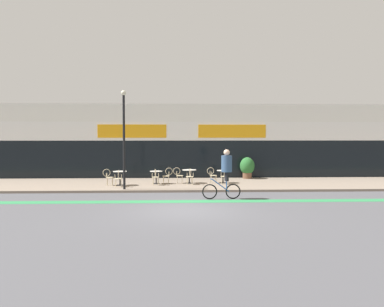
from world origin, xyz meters
TOP-DOWN VIEW (x-y plane):
  - ground_plane at (0.00, 0.00)m, footprint 120.00×120.00m
  - sidewalk_slab at (0.00, 7.25)m, footprint 40.00×5.50m
  - storefront_facade at (0.00, 11.96)m, footprint 40.00×4.06m
  - bike_lane_stripe at (0.00, 1.94)m, footprint 36.00×0.70m
  - bistro_table_0 at (-3.45, 6.42)m, footprint 0.76×0.76m
  - bistro_table_1 at (-1.52, 7.03)m, footprint 0.70×0.70m
  - bistro_table_2 at (0.36, 7.20)m, footprint 0.80×0.80m
  - bistro_table_3 at (2.29, 7.23)m, footprint 0.73×0.73m
  - cafe_chair_0_near at (-3.44, 5.79)m, footprint 0.45×0.60m
  - cafe_chair_0_side at (-4.07, 6.41)m, footprint 0.59×0.44m
  - cafe_chair_1_near at (-1.52, 6.41)m, footprint 0.41×0.58m
  - cafe_chair_1_side at (-0.89, 7.03)m, footprint 0.58×0.40m
  - cafe_chair_2_near at (0.37, 6.58)m, footprint 0.45×0.60m
  - cafe_chair_2_side at (-0.27, 7.21)m, footprint 0.58×0.41m
  - cafe_chair_3_near at (2.28, 6.61)m, footprint 0.44×0.59m
  - cafe_chair_3_side at (1.66, 7.22)m, footprint 0.60×0.45m
  - planter_pot at (4.10, 9.44)m, footprint 0.92×0.92m
  - lamp_post at (-3.00, 4.91)m, footprint 0.26×0.26m
  - cyclist_0 at (1.82, 2.50)m, footprint 1.73×0.51m

SIDE VIEW (x-z plane):
  - ground_plane at x=0.00m, z-range 0.00..0.00m
  - bike_lane_stripe at x=0.00m, z-range 0.00..0.01m
  - sidewalk_slab at x=0.00m, z-range 0.00..0.12m
  - bistro_table_1 at x=-1.52m, z-range 0.28..0.99m
  - cafe_chair_0_near at x=-3.44m, z-range 0.19..1.09m
  - cafe_chair_0_side at x=-4.07m, z-range 0.19..1.09m
  - cafe_chair_1_near at x=-1.52m, z-range 0.19..1.09m
  - cafe_chair_1_side at x=-0.89m, z-range 0.19..1.09m
  - cafe_chair_2_near at x=0.37m, z-range 0.19..1.09m
  - cafe_chair_2_side at x=-0.27m, z-range 0.19..1.09m
  - cafe_chair_3_near at x=2.28m, z-range 0.19..1.09m
  - cafe_chair_3_side at x=1.66m, z-range 0.19..1.09m
  - bistro_table_3 at x=2.29m, z-range 0.28..1.01m
  - bistro_table_0 at x=-3.45m, z-range 0.29..1.06m
  - bistro_table_2 at x=0.36m, z-range 0.29..1.06m
  - planter_pot at x=4.10m, z-range 0.17..1.51m
  - cyclist_0 at x=1.82m, z-range 0.21..2.43m
  - storefront_facade at x=0.00m, z-range -0.01..4.86m
  - lamp_post at x=-3.00m, z-range 0.52..5.49m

